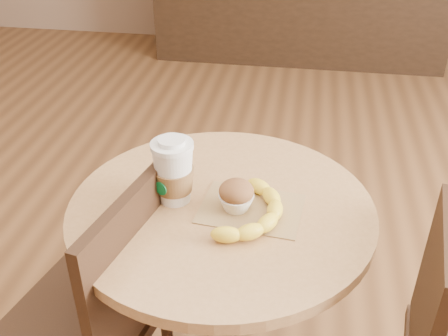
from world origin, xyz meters
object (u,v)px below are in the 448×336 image
Objects in this scene: cafe_table at (222,266)px; chair_left at (100,314)px; banana at (254,210)px; coffee_cup at (174,173)px; muffin at (236,196)px.

cafe_table is 0.88× the size of chair_left.
cafe_table is at bearing 174.64° from banana.
banana is (0.38, 0.10, 0.30)m from chair_left.
chair_left is (-0.29, -0.14, -0.08)m from cafe_table.
coffee_cup is at bearing -172.44° from banana.
cafe_table is 0.25m from muffin.
chair_left is 5.03× the size of coffee_cup.
cafe_table is 8.79× the size of muffin.
muffin is (0.15, -0.02, -0.04)m from coffee_cup.
muffin is at bearing 18.66° from coffee_cup.
banana is (0.04, -0.03, -0.02)m from muffin.
banana is at bearing -29.48° from muffin.
chair_left is 9.96× the size of muffin.
muffin is 0.32× the size of banana.
muffin reaches higher than cafe_table.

